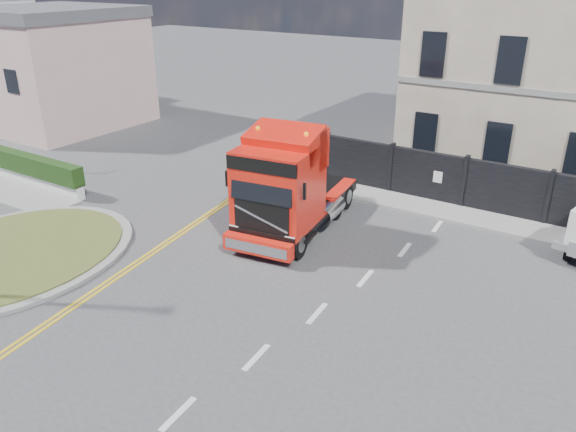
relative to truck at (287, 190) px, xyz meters
The scene contains 9 objects.
ground 3.69m from the truck, 83.37° to the right, with size 120.00×120.00×0.00m, color #424244.
traffic_island 9.25m from the truck, 136.64° to the right, with size 6.80×6.80×0.17m.
hedge_wall 12.78m from the truck, behind, with size 8.00×0.55×1.35m.
seaside_bldg_pink 20.49m from the truck, 163.68° to the left, with size 8.00×8.00×6.00m, color #CA9E9E.
seaside_bldg_cream 28.70m from the truck, 164.34° to the left, with size 9.00×8.00×5.00m, color beige.
hoarding_fence 9.03m from the truck, 39.67° to the left, with size 18.80×0.25×2.00m.
georgian_building 15.26m from the truck, 64.29° to the left, with size 12.30×10.30×12.80m.
pavement_far 8.18m from the truck, 37.23° to the left, with size 20.00×1.60×0.12m, color gray.
truck is the anchor object (origin of this frame).
Camera 1 is at (9.18, -11.56, 8.50)m, focal length 35.00 mm.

